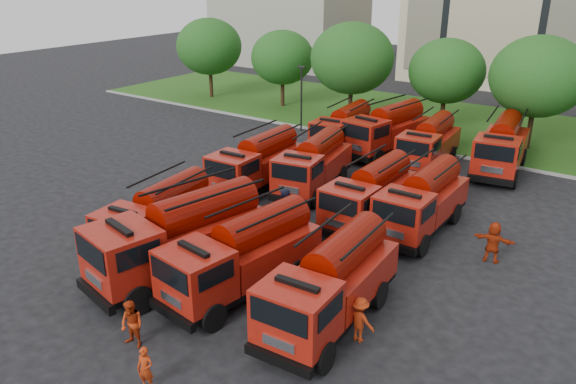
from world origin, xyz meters
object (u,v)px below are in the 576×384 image
at_px(fire_truck_11, 502,146).
at_px(firefighter_3, 359,340).
at_px(fire_truck_4, 258,162).
at_px(firefighter_4, 285,224).
at_px(fire_truck_6, 371,194).
at_px(firefighter_5, 490,261).
at_px(fire_truck_8, 344,129).
at_px(firefighter_2, 318,369).
at_px(firefighter_1, 135,346).
at_px(fire_truck_9, 387,130).
at_px(fire_truck_5, 314,164).
at_px(fire_truck_2, 243,255).
at_px(fire_truck_3, 331,283).
at_px(fire_truck_1, 181,237).
at_px(fire_truck_10, 429,143).
at_px(fire_truck_7, 423,201).
at_px(fire_truck_0, 159,215).

height_order(fire_truck_11, firefighter_3, fire_truck_11).
bearing_deg(fire_truck_4, firefighter_4, -39.42).
bearing_deg(fire_truck_6, firefighter_5, -5.44).
bearing_deg(firefighter_4, fire_truck_8, -42.25).
distance_m(firefighter_2, firefighter_4, 11.15).
bearing_deg(fire_truck_4, firefighter_1, -70.87).
bearing_deg(fire_truck_9, firefighter_3, -57.53).
relative_size(fire_truck_5, fire_truck_8, 1.04).
bearing_deg(fire_truck_11, fire_truck_8, -178.56).
bearing_deg(firefighter_1, firefighter_2, 20.64).
bearing_deg(firefighter_3, fire_truck_8, -56.76).
xyz_separation_m(fire_truck_2, fire_truck_3, (3.95, 0.21, 0.00)).
xyz_separation_m(fire_truck_9, firefighter_2, (8.36, -22.08, -1.71)).
xyz_separation_m(fire_truck_4, fire_truck_8, (0.37, 9.47, -0.06)).
bearing_deg(fire_truck_1, fire_truck_2, 22.31).
distance_m(fire_truck_3, fire_truck_6, 9.11).
height_order(fire_truck_11, firefighter_2, fire_truck_11).
bearing_deg(fire_truck_4, firefighter_5, -6.71).
bearing_deg(fire_truck_9, firefighter_5, -37.93).
distance_m(fire_truck_3, fire_truck_10, 19.04).
bearing_deg(firefighter_3, fire_truck_5, -48.94).
distance_m(fire_truck_6, fire_truck_7, 2.58).
distance_m(firefighter_2, firefighter_3, 2.18).
xyz_separation_m(fire_truck_9, firefighter_4, (1.05, -13.65, -1.71)).
bearing_deg(fire_truck_10, firefighter_1, -96.59).
bearing_deg(fire_truck_9, firefighter_4, -76.73).
bearing_deg(fire_truck_3, fire_truck_1, -176.97).
relative_size(firefighter_1, firefighter_5, 0.92).
bearing_deg(firefighter_3, fire_truck_4, -36.59).
height_order(fire_truck_0, fire_truck_6, fire_truck_6).
xyz_separation_m(fire_truck_11, firefighter_2, (0.74, -22.79, -1.70)).
bearing_deg(fire_truck_0, fire_truck_8, 84.69).
xyz_separation_m(fire_truck_1, fire_truck_6, (3.98, 9.39, -0.25)).
bearing_deg(firefighter_4, fire_truck_6, -109.63).
bearing_deg(fire_truck_5, fire_truck_1, -95.61).
bearing_deg(firefighter_4, fire_truck_4, -6.13).
height_order(fire_truck_10, firefighter_3, fire_truck_10).
bearing_deg(firefighter_1, fire_truck_4, 108.11).
distance_m(fire_truck_1, fire_truck_9, 20.26).
height_order(fire_truck_0, fire_truck_8, fire_truck_8).
bearing_deg(fire_truck_10, fire_truck_8, 176.97).
distance_m(fire_truck_1, fire_truck_4, 10.43).
bearing_deg(fire_truck_0, fire_truck_1, -32.83).
height_order(fire_truck_4, firefighter_1, fire_truck_4).
relative_size(fire_truck_10, firefighter_3, 4.09).
distance_m(fire_truck_0, fire_truck_1, 3.22).
xyz_separation_m(fire_truck_3, firefighter_3, (1.44, -0.41, -1.64)).
bearing_deg(fire_truck_5, firefighter_3, -60.75).
relative_size(firefighter_2, firefighter_3, 1.00).
xyz_separation_m(fire_truck_9, fire_truck_11, (7.62, 0.72, -0.00)).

